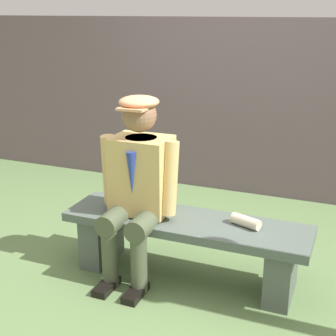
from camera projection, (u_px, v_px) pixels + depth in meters
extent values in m
plane|color=#617F4C|center=(185.00, 277.00, 3.42)|extent=(30.00, 30.00, 0.00)
cube|color=#515E57|center=(186.00, 223.00, 3.29)|extent=(1.68, 0.46, 0.06)
cube|color=#505A52|center=(281.00, 271.00, 3.12)|extent=(0.17, 0.39, 0.38)
cube|color=#505A52|center=(102.00, 236.00, 3.60)|extent=(0.17, 0.39, 0.38)
cube|color=tan|center=(142.00, 175.00, 3.31)|extent=(0.39, 0.30, 0.53)
cylinder|color=#1E2338|center=(141.00, 142.00, 3.24)|extent=(0.22, 0.22, 0.06)
cone|color=navy|center=(132.00, 173.00, 3.16)|extent=(0.07, 0.07, 0.29)
sphere|color=#8C664C|center=(139.00, 115.00, 3.16)|extent=(0.23, 0.23, 0.23)
ellipsoid|color=#E49C6F|center=(139.00, 102.00, 3.13)|extent=(0.26, 0.26, 0.08)
cube|color=#E49C6F|center=(132.00, 109.00, 3.05)|extent=(0.18, 0.10, 0.02)
cylinder|color=#4A533B|center=(148.00, 221.00, 3.22)|extent=(0.15, 0.41, 0.15)
cylinder|color=#4A533B|center=(139.00, 261.00, 3.17)|extent=(0.11, 0.11, 0.46)
cube|color=black|center=(136.00, 293.00, 3.18)|extent=(0.10, 0.24, 0.05)
cylinder|color=tan|center=(170.00, 178.00, 3.19)|extent=(0.11, 0.16, 0.50)
cylinder|color=#4A533B|center=(119.00, 216.00, 3.30)|extent=(0.15, 0.41, 0.15)
cylinder|color=#4A533B|center=(110.00, 255.00, 3.24)|extent=(0.11, 0.11, 0.46)
cube|color=black|center=(107.00, 286.00, 3.25)|extent=(0.10, 0.24, 0.05)
cylinder|color=tan|center=(110.00, 170.00, 3.35)|extent=(0.11, 0.14, 0.50)
cylinder|color=beige|center=(246.00, 221.00, 3.16)|extent=(0.21, 0.14, 0.07)
cube|color=#6A5660|center=(252.00, 107.00, 4.82)|extent=(12.00, 0.24, 1.73)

